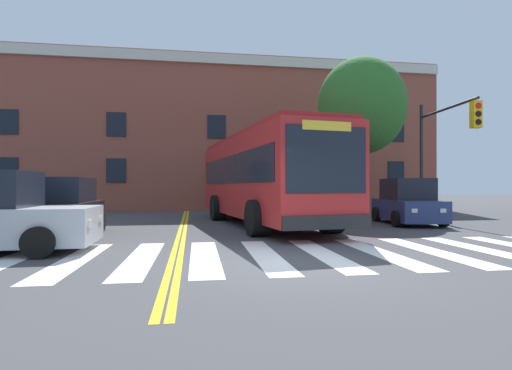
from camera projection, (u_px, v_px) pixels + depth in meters
ground_plane at (293, 264)px, 7.53m from camera, size 120.00×120.00×0.00m
crosswalk at (323, 254)px, 8.69m from camera, size 13.44×4.41×0.01m
lane_line_yellow_inner at (185, 213)px, 22.00m from camera, size 0.12×36.00×0.01m
lane_line_yellow_outer at (188, 213)px, 22.03m from camera, size 0.12×36.00×0.01m
city_bus at (262, 177)px, 15.23m from camera, size 3.98×11.09×3.39m
car_black_near_lane at (60, 209)px, 11.64m from camera, size 2.04×4.03×1.73m
car_navy_far_lane at (407, 203)px, 15.55m from camera, size 2.30×3.87×1.78m
car_white_behind_bus at (255, 196)px, 24.38m from camera, size 2.26×3.90×1.90m
traffic_light_near_corner at (442, 138)px, 17.03m from camera, size 0.59×4.35×5.33m
street_tree_curbside_large at (362, 107)px, 19.18m from camera, size 5.50×5.41×7.67m
building_facade at (213, 139)px, 27.93m from camera, size 29.02×8.05×9.56m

